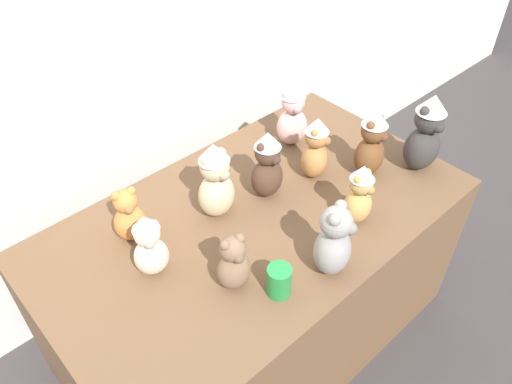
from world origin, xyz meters
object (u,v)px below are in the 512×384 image
(teddy_bear_honey, at_px, (359,195))
(display_table, at_px, (256,280))
(teddy_bear_ginger, at_px, (129,216))
(teddy_bear_blush, at_px, (293,114))
(teddy_bear_cocoa, at_px, (267,165))
(teddy_bear_sand, at_px, (216,181))
(teddy_bear_chestnut, at_px, (371,143))
(teddy_bear_charcoal, at_px, (426,134))
(teddy_bear_cream, at_px, (149,245))
(teddy_bear_ash, at_px, (334,242))
(teddy_bear_caramel, at_px, (315,149))
(party_cup_green, at_px, (279,281))
(teddy_bear_mocha, at_px, (234,264))

(teddy_bear_honey, bearing_deg, display_table, 130.05)
(teddy_bear_ginger, relative_size, teddy_bear_blush, 0.75)
(teddy_bear_cocoa, bearing_deg, teddy_bear_sand, 166.62)
(teddy_bear_cocoa, bearing_deg, teddy_bear_ginger, 162.64)
(teddy_bear_chestnut, bearing_deg, teddy_bear_ginger, 151.80)
(teddy_bear_cocoa, bearing_deg, teddy_bear_charcoal, -28.33)
(teddy_bear_honey, relative_size, teddy_bear_cream, 1.01)
(teddy_bear_ginger, height_order, teddy_bear_ash, teddy_bear_ash)
(teddy_bear_ginger, height_order, teddy_bear_cocoa, teddy_bear_cocoa)
(teddy_bear_sand, relative_size, teddy_bear_blush, 1.06)
(teddy_bear_cream, xyz_separation_m, teddy_bear_ash, (0.44, -0.39, 0.01))
(teddy_bear_cream, distance_m, teddy_bear_caramel, 0.77)
(teddy_bear_chestnut, bearing_deg, teddy_bear_cream, 162.70)
(teddy_bear_ginger, xyz_separation_m, party_cup_green, (0.22, -0.53, -0.05))
(teddy_bear_chestnut, height_order, teddy_bear_blush, same)
(teddy_bear_ginger, distance_m, teddy_bear_ash, 0.71)
(display_table, xyz_separation_m, party_cup_green, (-0.18, -0.31, 0.44))
(teddy_bear_charcoal, height_order, teddy_bear_cream, teddy_bear_charcoal)
(teddy_bear_sand, distance_m, teddy_bear_caramel, 0.44)
(teddy_bear_ginger, relative_size, teddy_bear_caramel, 0.82)
(display_table, xyz_separation_m, teddy_bear_mocha, (-0.27, -0.19, 0.48))
(teddy_bear_honey, xyz_separation_m, teddy_bear_mocha, (-0.53, 0.07, -0.02))
(teddy_bear_charcoal, distance_m, teddy_bear_cocoa, 0.65)
(teddy_bear_sand, bearing_deg, teddy_bear_caramel, -16.38)
(teddy_bear_sand, height_order, teddy_bear_cocoa, teddy_bear_sand)
(teddy_bear_blush, bearing_deg, teddy_bear_ginger, -155.56)
(display_table, height_order, teddy_bear_honey, teddy_bear_honey)
(teddy_bear_honey, height_order, teddy_bear_mocha, teddy_bear_honey)
(teddy_bear_ash, bearing_deg, teddy_bear_blush, 30.45)
(teddy_bear_caramel, bearing_deg, teddy_bear_ginger, 139.57)
(display_table, height_order, teddy_bear_mocha, teddy_bear_mocha)
(teddy_bear_honey, bearing_deg, teddy_bear_caramel, 70.32)
(teddy_bear_blush, relative_size, party_cup_green, 2.73)
(teddy_bear_chestnut, relative_size, teddy_bear_charcoal, 0.87)
(display_table, bearing_deg, teddy_bear_mocha, -144.77)
(teddy_bear_cocoa, bearing_deg, party_cup_green, -129.51)
(teddy_bear_mocha, distance_m, teddy_bear_cocoa, 0.46)
(teddy_bear_honey, bearing_deg, teddy_bear_cream, 151.90)
(teddy_bear_cream, bearing_deg, teddy_bear_charcoal, 6.66)
(display_table, height_order, teddy_bear_ginger, teddy_bear_ginger)
(teddy_bear_mocha, distance_m, teddy_bear_ash, 0.33)
(teddy_bear_mocha, relative_size, teddy_bear_ash, 0.79)
(teddy_bear_mocha, bearing_deg, teddy_bear_chestnut, 16.04)
(teddy_bear_chestnut, xyz_separation_m, party_cup_green, (-0.69, -0.19, -0.09))
(display_table, height_order, teddy_bear_cocoa, teddy_bear_cocoa)
(teddy_bear_sand, bearing_deg, teddy_bear_ginger, 156.32)
(teddy_bear_honey, height_order, party_cup_green, teddy_bear_honey)
(teddy_bear_sand, relative_size, teddy_bear_cream, 1.26)
(teddy_bear_charcoal, xyz_separation_m, teddy_bear_blush, (-0.27, 0.48, -0.02))
(teddy_bear_charcoal, height_order, teddy_bear_blush, teddy_bear_charcoal)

